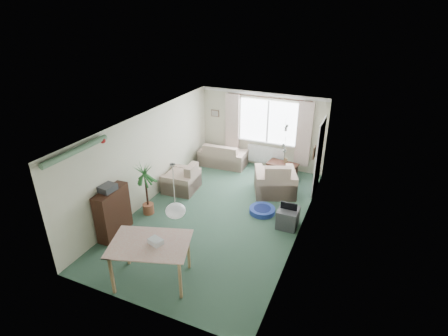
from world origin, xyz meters
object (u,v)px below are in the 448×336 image
at_px(armchair_left, 181,177).
at_px(dining_table, 152,262).
at_px(sofa, 223,154).
at_px(houseplant, 146,189).
at_px(bookshelf, 113,212).
at_px(tv_cube, 288,218).
at_px(coffee_table, 282,169).
at_px(armchair_corner, 275,177).
at_px(pet_bed, 262,210).

height_order(armchair_left, dining_table, dining_table).
relative_size(sofa, houseplant, 1.08).
relative_size(sofa, dining_table, 1.11).
distance_m(sofa, houseplant, 3.48).
relative_size(bookshelf, tv_cube, 2.22).
bearing_deg(sofa, dining_table, 96.27).
bearing_deg(coffee_table, bookshelf, -121.36).
height_order(armchair_left, coffee_table, armchair_left).
relative_size(houseplant, tv_cube, 2.70).
relative_size(armchair_corner, houseplant, 0.78).
bearing_deg(dining_table, armchair_left, 111.26).
bearing_deg(armchair_left, pet_bed, 80.14).
height_order(sofa, dining_table, dining_table).
xyz_separation_m(bookshelf, houseplant, (0.19, 1.02, 0.12)).
xyz_separation_m(sofa, bookshelf, (-0.74, -4.45, 0.19)).
height_order(coffee_table, bookshelf, bookshelf).
height_order(armchair_corner, armchair_left, armchair_corner).
relative_size(sofa, pet_bed, 2.30).
xyz_separation_m(sofa, houseplant, (-0.55, -3.42, 0.32)).
distance_m(houseplant, tv_cube, 3.48).
relative_size(sofa, armchair_left, 1.65).
relative_size(sofa, bookshelf, 1.32).
relative_size(sofa, armchair_corner, 1.38).
xyz_separation_m(armchair_corner, tv_cube, (0.74, -1.46, -0.25)).
xyz_separation_m(armchair_corner, dining_table, (-1.16, -4.23, -0.07)).
xyz_separation_m(bookshelf, tv_cube, (3.54, 1.87, -0.33)).
xyz_separation_m(coffee_table, bookshelf, (-2.71, -4.45, 0.37)).
distance_m(coffee_table, tv_cube, 2.71).
distance_m(armchair_corner, bookshelf, 4.35).
xyz_separation_m(armchair_corner, bookshelf, (-2.80, -3.33, 0.08)).
height_order(sofa, pet_bed, sofa).
bearing_deg(bookshelf, dining_table, -32.75).
relative_size(armchair_left, pet_bed, 1.40).
xyz_separation_m(armchair_left, pet_bed, (2.47, -0.24, -0.34)).
distance_m(tv_cube, pet_bed, 0.81).
relative_size(coffee_table, pet_bed, 1.38).
xyz_separation_m(tv_cube, pet_bed, (-0.73, 0.32, -0.17)).
bearing_deg(pet_bed, armchair_left, 174.54).
xyz_separation_m(sofa, pet_bed, (2.07, -2.26, -0.31)).
relative_size(houseplant, dining_table, 1.03).
bearing_deg(houseplant, sofa, 80.87).
distance_m(bookshelf, pet_bed, 3.60).
bearing_deg(bookshelf, coffee_table, 54.78).
distance_m(armchair_left, tv_cube, 3.25).
distance_m(bookshelf, tv_cube, 4.02).
bearing_deg(sofa, bookshelf, 77.33).
xyz_separation_m(sofa, tv_cube, (2.80, -2.58, -0.14)).
xyz_separation_m(armchair_left, tv_cube, (3.20, -0.56, -0.17)).
bearing_deg(sofa, armchair_corner, 148.21).
relative_size(coffee_table, bookshelf, 0.79).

